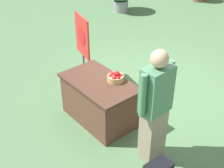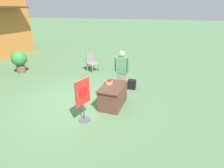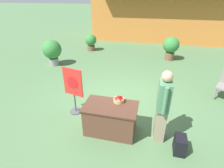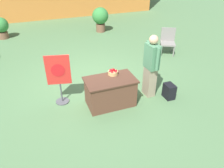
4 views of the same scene
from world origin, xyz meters
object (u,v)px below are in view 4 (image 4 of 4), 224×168
(potted_plant_far_right, at_px, (1,27))
(person_visitor, at_px, (151,66))
(backpack, at_px, (169,91))
(patio_chair, at_px, (168,40))
(apple_basket, at_px, (113,72))
(poster_board, at_px, (59,77))
(potted_plant_near_right, at_px, (100,17))
(display_table, at_px, (110,92))

(potted_plant_far_right, bearing_deg, person_visitor, -58.20)
(person_visitor, height_order, backpack, person_visitor)
(backpack, bearing_deg, patio_chair, 58.34)
(person_visitor, distance_m, potted_plant_far_right, 7.80)
(person_visitor, height_order, patio_chair, person_visitor)
(backpack, bearing_deg, person_visitor, 142.21)
(apple_basket, xyz_separation_m, patio_chair, (3.17, 2.23, -0.29))
(potted_plant_far_right, bearing_deg, patio_chair, -34.00)
(person_visitor, relative_size, poster_board, 1.28)
(potted_plant_near_right, xyz_separation_m, potted_plant_far_right, (-4.62, 0.65, -0.16))
(apple_basket, relative_size, patio_chair, 0.27)
(display_table, relative_size, potted_plant_near_right, 1.07)
(potted_plant_far_right, bearing_deg, backpack, -56.84)
(apple_basket, bearing_deg, person_visitor, -9.85)
(display_table, height_order, backpack, display_table)
(person_visitor, bearing_deg, display_table, 0.00)
(person_visitor, xyz_separation_m, patio_chair, (2.15, 2.40, -0.36))
(display_table, distance_m, potted_plant_near_right, 6.25)
(apple_basket, relative_size, backpack, 0.63)
(person_visitor, distance_m, backpack, 0.90)
(person_visitor, distance_m, poster_board, 2.44)
(apple_basket, relative_size, person_visitor, 0.15)
(display_table, relative_size, apple_basket, 4.92)
(apple_basket, xyz_separation_m, person_visitor, (1.03, -0.18, 0.08))
(potted_plant_near_right, bearing_deg, patio_chair, -65.42)
(apple_basket, xyz_separation_m, backpack, (1.48, -0.53, -0.62))
(patio_chair, relative_size, potted_plant_far_right, 1.01)
(potted_plant_near_right, distance_m, potted_plant_far_right, 4.67)
(person_visitor, relative_size, patio_chair, 1.78)
(apple_basket, relative_size, poster_board, 0.19)
(display_table, height_order, person_visitor, person_visitor)
(apple_basket, distance_m, poster_board, 1.40)
(poster_board, height_order, patio_chair, poster_board)
(backpack, bearing_deg, display_table, 169.31)
(poster_board, bearing_deg, patio_chair, 125.92)
(backpack, bearing_deg, poster_board, 163.34)
(patio_chair, bearing_deg, poster_board, -39.81)
(display_table, distance_m, potted_plant_far_right, 7.27)
(display_table, xyz_separation_m, patio_chair, (3.33, 2.44, 0.16))
(potted_plant_near_right, bearing_deg, apple_basket, -104.93)
(poster_board, xyz_separation_m, patio_chair, (4.53, 1.90, -0.22))
(poster_board, bearing_deg, potted_plant_far_right, -151.18)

